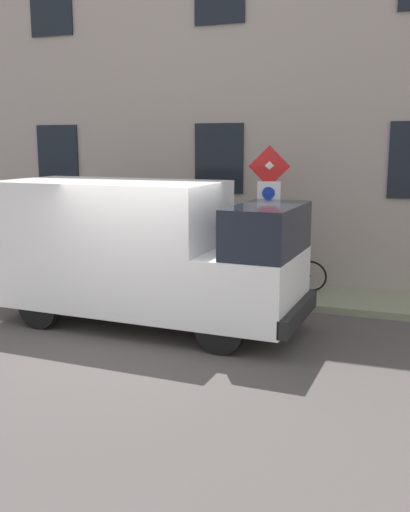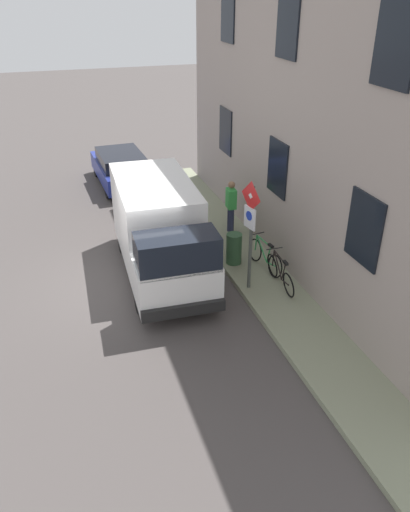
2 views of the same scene
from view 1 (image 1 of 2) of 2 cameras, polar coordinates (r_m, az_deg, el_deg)
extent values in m
plane|color=#4A4442|center=(9.64, -6.82, -8.29)|extent=(80.00, 80.00, 0.00)
cube|color=gray|center=(12.67, 0.18, -3.19)|extent=(1.60, 16.87, 0.14)
cube|color=#9E9087|center=(13.44, 1.91, 16.18)|extent=(0.70, 14.87, 8.79)
cube|color=black|center=(13.04, 1.36, 9.39)|extent=(0.06, 1.10, 1.50)
cube|color=black|center=(14.85, -13.99, 9.26)|extent=(0.06, 1.10, 1.50)
cube|color=black|center=(15.18, -14.65, 22.63)|extent=(0.06, 1.10, 1.50)
cylinder|color=#474C47|center=(11.46, 6.11, 2.76)|extent=(0.09, 0.09, 2.81)
pyramid|color=silver|center=(11.28, 6.22, 8.53)|extent=(0.15, 0.50, 0.50)
pyramid|color=red|center=(11.28, 6.22, 8.53)|extent=(0.14, 0.55, 0.56)
cube|color=white|center=(11.33, 6.17, 5.75)|extent=(0.13, 0.44, 0.56)
cylinder|color=#1933B2|center=(11.30, 6.14, 6.04)|extent=(0.06, 0.24, 0.24)
cube|color=white|center=(10.54, -8.86, 1.24)|extent=(2.16, 3.88, 2.18)
cube|color=white|center=(9.59, 4.69, -2.91)|extent=(2.06, 1.49, 1.10)
cube|color=black|center=(9.35, 6.00, 2.34)|extent=(1.96, 1.06, 0.84)
cube|color=black|center=(9.49, 9.00, -5.46)|extent=(2.01, 0.25, 0.28)
cylinder|color=black|center=(10.59, 4.88, -4.33)|extent=(0.25, 0.77, 0.76)
cylinder|color=black|center=(8.99, 1.48, -7.07)|extent=(0.25, 0.77, 0.76)
cylinder|color=black|center=(11.98, -10.50, -2.69)|extent=(0.25, 0.77, 0.76)
cylinder|color=black|center=(10.59, -15.66, -4.71)|extent=(0.25, 0.77, 0.76)
torus|color=black|center=(12.51, 5.46, -1.54)|extent=(0.14, 0.66, 0.66)
torus|color=black|center=(12.27, 10.17, -1.92)|extent=(0.14, 0.66, 0.66)
cylinder|color=black|center=(12.38, 6.97, -0.73)|extent=(0.06, 0.60, 0.60)
cylinder|color=black|center=(12.31, 7.34, 0.49)|extent=(0.06, 0.73, 0.07)
cylinder|color=black|center=(12.30, 8.60, -0.93)|extent=(0.04, 0.19, 0.55)
cylinder|color=black|center=(12.32, 9.19, -2.03)|extent=(0.05, 0.43, 0.12)
cylinder|color=black|center=(12.46, 5.59, -0.44)|extent=(0.04, 0.09, 0.50)
cube|color=black|center=(12.23, 8.98, 0.48)|extent=(0.09, 0.20, 0.06)
cylinder|color=#262626|center=(12.39, 5.72, 0.90)|extent=(0.46, 0.05, 0.03)
torus|color=black|center=(12.70, 1.06, -1.31)|extent=(0.21, 0.67, 0.66)
torus|color=black|center=(12.55, 5.77, -1.51)|extent=(0.21, 0.67, 0.66)
cylinder|color=green|center=(12.60, 2.57, -0.46)|extent=(0.12, 0.60, 0.60)
cylinder|color=green|center=(12.54, 2.92, 0.75)|extent=(0.13, 0.72, 0.07)
cylinder|color=green|center=(12.55, 4.20, -0.60)|extent=(0.06, 0.19, 0.55)
cylinder|color=green|center=(12.58, 4.81, -1.65)|extent=(0.09, 0.43, 0.12)
cylinder|color=green|center=(12.65, 1.17, -0.22)|extent=(0.05, 0.09, 0.50)
cube|color=black|center=(12.48, 4.56, 0.79)|extent=(0.11, 0.21, 0.06)
cylinder|color=#262626|center=(12.59, 1.29, 1.11)|extent=(0.46, 0.09, 0.03)
cylinder|color=#262B47|center=(13.47, -7.31, -0.27)|extent=(0.16, 0.16, 0.85)
cylinder|color=#262B47|center=(13.38, -6.65, -0.34)|extent=(0.16, 0.16, 0.85)
cube|color=green|center=(13.31, -7.05, 2.80)|extent=(0.29, 0.42, 0.62)
sphere|color=#936B4C|center=(13.25, -7.10, 4.73)|extent=(0.22, 0.22, 0.22)
cylinder|color=#2D5133|center=(12.11, -0.17, -1.33)|extent=(0.44, 0.44, 0.90)
camera|label=2|loc=(10.85, 74.78, 25.26)|focal=35.44mm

